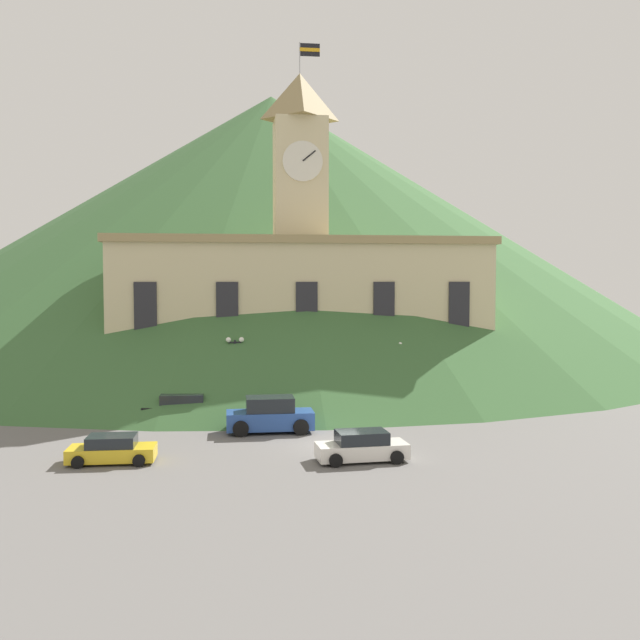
{
  "coord_description": "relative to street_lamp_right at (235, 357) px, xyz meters",
  "views": [
    {
      "loc": [
        -5.81,
        -38.01,
        9.0
      ],
      "look_at": [
        0.0,
        6.7,
        6.43
      ],
      "focal_mm": 40.0,
      "sensor_mm": 36.0,
      "label": 1
    }
  ],
  "objects": [
    {
      "name": "ground_plane",
      "position": [
        5.32,
        -11.49,
        -3.64
      ],
      "size": [
        160.0,
        160.0,
        0.0
      ],
      "primitive_type": "plane",
      "color": "#605E5B"
    },
    {
      "name": "civic_building",
      "position": [
        5.32,
        7.65,
        3.35
      ],
      "size": [
        29.8,
        10.06,
        27.74
      ],
      "color": "beige",
      "rests_on": "ground"
    },
    {
      "name": "banner_fence",
      "position": [
        5.32,
        -0.68,
        -2.34
      ],
      "size": [
        30.62,
        0.12,
        2.62
      ],
      "color": "gold",
      "rests_on": "ground"
    },
    {
      "name": "hillside_backdrop",
      "position": [
        5.32,
        44.53,
        12.74
      ],
      "size": [
        104.76,
        104.76,
        32.77
      ],
      "primitive_type": "cone",
      "color": "#386033",
      "rests_on": "ground"
    },
    {
      "name": "street_lamp_right",
      "position": [
        0.0,
        0.0,
        0.0
      ],
      "size": [
        1.26,
        0.36,
        5.01
      ],
      "color": "black",
      "rests_on": "ground"
    },
    {
      "name": "street_lamp_far_right",
      "position": [
        11.27,
        0.0,
        -0.31
      ],
      "size": [
        1.26,
        0.36,
        4.53
      ],
      "color": "black",
      "rests_on": "ground"
    },
    {
      "name": "car_white_taxi",
      "position": [
        6.07,
        -15.14,
        -2.95
      ],
      "size": [
        4.61,
        2.37,
        1.5
      ],
      "rotation": [
        0.0,
        0.0,
        0.07
      ],
      "color": "white",
      "rests_on": "ground"
    },
    {
      "name": "car_yellow_coupe",
      "position": [
        -6.18,
        -13.88,
        -3.02
      ],
      "size": [
        4.24,
        2.2,
        1.35
      ],
      "rotation": [
        0.0,
        0.0,
        -0.02
      ],
      "color": "yellow",
      "rests_on": "ground"
    },
    {
      "name": "car_black_suv",
      "position": [
        -3.36,
        -4.04,
        -2.81
      ],
      "size": [
        4.95,
        2.46,
        1.8
      ],
      "rotation": [
        0.0,
        0.0,
        3.12
      ],
      "color": "black",
      "rests_on": "ground"
    },
    {
      "name": "car_blue_van",
      "position": [
        1.95,
        -7.9,
        -2.68
      ],
      "size": [
        5.11,
        2.38,
        2.1
      ],
      "rotation": [
        0.0,
        0.0,
        -0.0
      ],
      "color": "#284C99",
      "rests_on": "ground"
    },
    {
      "name": "pedestrian",
      "position": [
        7.66,
        -3.55,
        -2.75
      ],
      "size": [
        0.41,
        0.41,
        1.64
      ],
      "rotation": [
        0.0,
        0.0,
        3.33
      ],
      "color": "olive",
      "rests_on": "ground"
    }
  ]
}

